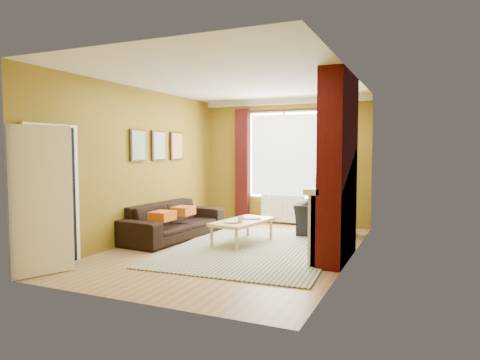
# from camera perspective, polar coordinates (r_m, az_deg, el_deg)

# --- Properties ---
(ground) EXTENTS (5.50, 5.50, 0.00)m
(ground) POSITION_cam_1_polar(r_m,az_deg,el_deg) (7.30, -0.79, -9.17)
(ground) COLOR olive
(ground) RESTS_ON ground
(room_walls) EXTENTS (3.82, 5.54, 2.83)m
(room_walls) POSITION_cam_1_polar(r_m,az_deg,el_deg) (7.13, 4.77, 1.76)
(room_walls) COLOR brown
(room_walls) RESTS_ON ground
(striped_rug) EXTENTS (2.79, 3.72, 0.02)m
(striped_rug) POSITION_cam_1_polar(r_m,az_deg,el_deg) (7.30, 1.93, -9.08)
(striped_rug) COLOR #304D84
(striped_rug) RESTS_ON ground
(sofa) EXTENTS (1.07, 2.35, 0.67)m
(sofa) POSITION_cam_1_polar(r_m,az_deg,el_deg) (8.21, -8.84, -5.36)
(sofa) COLOR black
(sofa) RESTS_ON ground
(armchair) EXTENTS (1.04, 0.93, 0.63)m
(armchair) POSITION_cam_1_polar(r_m,az_deg,el_deg) (8.50, 10.89, -5.20)
(armchair) COLOR black
(armchair) RESTS_ON ground
(coffee_table) EXTENTS (0.85, 1.36, 0.42)m
(coffee_table) POSITION_cam_1_polar(r_m,az_deg,el_deg) (7.61, 0.35, -5.72)
(coffee_table) COLOR #D5B97A
(coffee_table) RESTS_ON ground
(wicker_stool) EXTENTS (0.33, 0.33, 0.38)m
(wicker_stool) POSITION_cam_1_polar(r_m,az_deg,el_deg) (9.26, 9.65, -5.20)
(wicker_stool) COLOR olive
(wicker_stool) RESTS_ON ground
(floor_lamp) EXTENTS (0.31, 0.31, 1.78)m
(floor_lamp) POSITION_cam_1_polar(r_m,az_deg,el_deg) (8.73, 14.45, 2.19)
(floor_lamp) COLOR black
(floor_lamp) RESTS_ON ground
(book_a) EXTENTS (0.25, 0.32, 0.03)m
(book_a) POSITION_cam_1_polar(r_m,az_deg,el_deg) (7.42, -1.77, -5.51)
(book_a) COLOR #999999
(book_a) RESTS_ON coffee_table
(book_b) EXTENTS (0.36, 0.34, 0.02)m
(book_b) POSITION_cam_1_polar(r_m,az_deg,el_deg) (7.83, 1.43, -5.03)
(book_b) COLOR #999999
(book_b) RESTS_ON coffee_table
(mug) EXTENTS (0.15, 0.15, 0.10)m
(mug) POSITION_cam_1_polar(r_m,az_deg,el_deg) (7.35, 0.06, -5.30)
(mug) COLOR #999999
(mug) RESTS_ON coffee_table
(tv_remote) EXTENTS (0.09, 0.16, 0.02)m
(tv_remote) POSITION_cam_1_polar(r_m,az_deg,el_deg) (7.74, 0.78, -5.14)
(tv_remote) COLOR #262628
(tv_remote) RESTS_ON coffee_table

